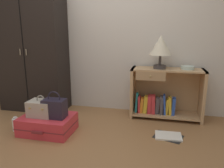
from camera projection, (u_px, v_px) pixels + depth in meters
name	position (u px, v px, depth m)	size (l,w,h in m)	color
ground_plane	(71.00, 155.00, 2.22)	(9.00, 9.00, 0.00)	olive
back_wall	(106.00, 26.00, 3.33)	(6.40, 0.10, 2.60)	beige
wardrobe	(32.00, 51.00, 3.38)	(1.02, 0.47, 1.87)	black
bookshelf	(163.00, 95.00, 3.14)	(1.00, 0.37, 0.72)	tan
table_lamp	(161.00, 47.00, 2.97)	(0.30, 0.30, 0.46)	#3D3838
bowl	(188.00, 68.00, 2.98)	(0.18, 0.18, 0.05)	silver
suitcase_large	(48.00, 124.00, 2.71)	(0.64, 0.48, 0.21)	#D1333D
train_case	(41.00, 108.00, 2.67)	(0.30, 0.23, 0.26)	#A89E8E
handbag	(55.00, 108.00, 2.62)	(0.27, 0.17, 0.33)	#231E2D
bottle	(16.00, 124.00, 2.75)	(0.08, 0.08, 0.18)	white
open_book_on_floor	(168.00, 136.00, 2.61)	(0.38, 0.33, 0.02)	white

